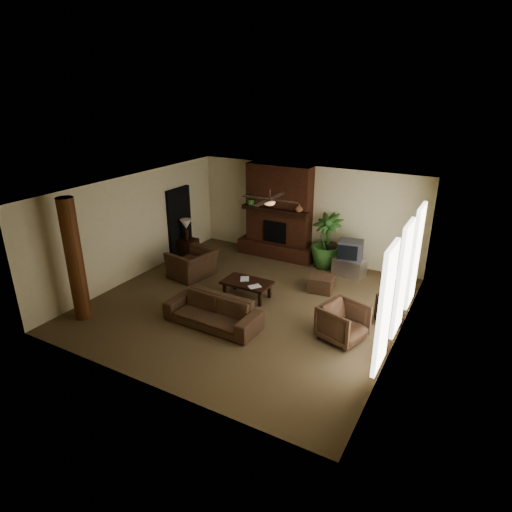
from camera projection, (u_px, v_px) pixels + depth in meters
The scene contains 23 objects.
room_shell at pixel (248, 250), 9.98m from camera, with size 7.00×7.00×7.00m.
fireplace at pixel (278, 219), 13.05m from camera, with size 2.40×0.70×2.80m.
windows at pixel (402, 279), 8.61m from camera, with size 0.08×3.65×2.35m.
log_column at pixel (75, 260), 9.37m from camera, with size 0.36×0.36×2.80m, color #5E3217.
doorway at pixel (180, 222), 13.13m from camera, with size 0.10×1.00×2.10m, color black.
ceiling_fan at pixel (269, 201), 9.63m from camera, with size 1.35×1.35×0.37m.
sofa at pixel (213, 307), 9.43m from camera, with size 2.15×0.63×0.84m, color #442D1D.
armchair_left at pixel (192, 259), 11.79m from camera, with size 1.16×0.75×1.01m, color #442D1D.
armchair_right at pixel (343, 321), 8.87m from camera, with size 0.84×0.79×0.87m, color #442D1D.
coffee_table at pixel (247, 284), 10.67m from camera, with size 1.20×0.70×0.43m.
ottoman at pixel (321, 283), 11.09m from camera, with size 0.60×0.60×0.40m, color #442D1D.
tv_stand at pixel (349, 267), 11.95m from camera, with size 0.85×0.50×0.50m, color silver.
tv at pixel (350, 250), 11.75m from camera, with size 0.73×0.64×0.52m.
floor_vase at pixel (331, 253), 12.46m from camera, with size 0.34×0.34×0.77m.
floor_plant at pixel (326, 252), 12.46m from camera, with size 0.89×1.58×0.89m, color #346126.
side_table_left at pixel (188, 248), 13.26m from camera, with size 0.50×0.50×0.55m, color black.
lamp_left at pixel (186, 226), 12.96m from camera, with size 0.45×0.45×0.65m.
side_table_right at pixel (388, 310), 9.63m from camera, with size 0.50×0.50×0.55m, color black.
lamp_right at pixel (392, 280), 9.38m from camera, with size 0.42×0.42×0.65m.
mantel_plant at pixel (251, 200), 13.00m from camera, with size 0.38×0.42×0.33m, color #346126.
mantel_vase at pixel (299, 208), 12.30m from camera, with size 0.22×0.23×0.22m, color brown.
book_a at pixel (240, 274), 10.71m from camera, with size 0.22×0.03×0.29m, color #999999.
book_b at pixel (253, 280), 10.40m from camera, with size 0.21×0.02×0.29m, color #999999.
Camera 1 is at (4.70, -8.06, 4.97)m, focal length 30.33 mm.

